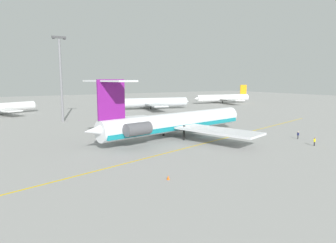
% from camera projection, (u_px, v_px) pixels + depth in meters
% --- Properties ---
extents(ground, '(386.08, 386.08, 0.00)m').
position_uv_depth(ground, '(193.00, 140.00, 61.88)').
color(ground, gray).
extents(main_jetliner, '(43.13, 38.35, 12.61)m').
position_uv_depth(main_jetliner, '(174.00, 122.00, 64.31)').
color(main_jetliner, silver).
rests_on(main_jetliner, ground).
extents(airliner_mid_right, '(33.04, 32.97, 9.95)m').
position_uv_depth(airliner_mid_right, '(153.00, 102.00, 125.15)').
color(airliner_mid_right, silver).
rests_on(airliner_mid_right, ground).
extents(airliner_far_right, '(31.76, 31.57, 9.50)m').
position_uv_depth(airliner_far_right, '(221.00, 98.00, 155.51)').
color(airliner_far_right, white).
rests_on(airliner_far_right, ground).
extents(ground_crew_near_nose, '(0.40, 0.26, 1.65)m').
position_uv_depth(ground_crew_near_nose, '(315.00, 141.00, 56.70)').
color(ground_crew_near_nose, black).
rests_on(ground_crew_near_nose, ground).
extents(ground_crew_near_tail, '(0.27, 0.43, 1.72)m').
position_uv_depth(ground_crew_near_tail, '(161.00, 116.00, 93.29)').
color(ground_crew_near_tail, black).
rests_on(ground_crew_near_tail, ground).
extents(ground_crew_portside, '(0.26, 0.39, 1.65)m').
position_uv_depth(ground_crew_portside, '(298.00, 134.00, 63.21)').
color(ground_crew_portside, black).
rests_on(ground_crew_portside, ground).
extents(safety_cone_nose, '(0.40, 0.40, 0.55)m').
position_uv_depth(safety_cone_nose, '(168.00, 177.00, 37.84)').
color(safety_cone_nose, '#EA590F').
rests_on(safety_cone_nose, ground).
extents(taxiway_centreline, '(103.68, 27.27, 0.01)m').
position_uv_depth(taxiway_centreline, '(201.00, 144.00, 58.47)').
color(taxiway_centreline, gold).
rests_on(taxiway_centreline, ground).
extents(light_mast, '(4.00, 0.70, 24.87)m').
position_uv_depth(light_mast, '(61.00, 76.00, 87.23)').
color(light_mast, slate).
rests_on(light_mast, ground).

